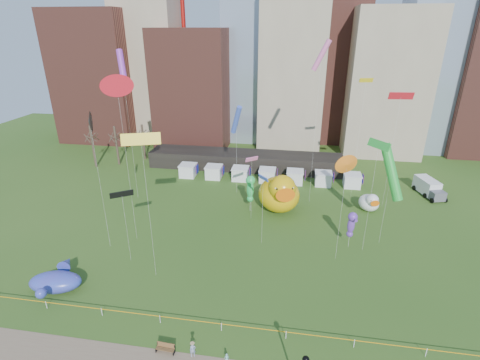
% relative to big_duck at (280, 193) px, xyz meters
% --- Properties ---
extents(ground, '(160.00, 160.00, 0.00)m').
position_rel_big_duck_xyz_m(ground, '(-3.84, -24.74, -3.03)').
color(ground, '#2D5219').
rests_on(ground, ground).
extents(skyline, '(101.00, 23.00, 68.00)m').
position_rel_big_duck_xyz_m(skyline, '(-1.59, 36.32, 18.41)').
color(skyline, brown).
rests_on(skyline, ground).
extents(pavilion, '(38.00, 6.00, 3.20)m').
position_rel_big_duck_xyz_m(pavilion, '(-7.84, 17.26, -1.43)').
color(pavilion, black).
rests_on(pavilion, ground).
extents(vendor_tents, '(33.24, 2.80, 2.40)m').
position_rel_big_duck_xyz_m(vendor_tents, '(-2.82, 11.26, -1.93)').
color(vendor_tents, white).
rests_on(vendor_tents, ground).
extents(bare_trees, '(8.44, 6.44, 8.50)m').
position_rel_big_duck_xyz_m(bare_trees, '(-34.00, 15.80, 0.98)').
color(bare_trees, '#382B21').
rests_on(bare_trees, ground).
extents(caution_tape, '(50.00, 0.06, 0.90)m').
position_rel_big_duck_xyz_m(caution_tape, '(-3.84, -24.74, -2.35)').
color(caution_tape, white).
rests_on(caution_tape, ground).
extents(big_duck, '(7.89, 9.28, 6.60)m').
position_rel_big_duck_xyz_m(big_duck, '(0.00, 0.00, 0.00)').
color(big_duck, '#DCAB0B').
rests_on(big_duck, ground).
extents(small_duck, '(3.66, 4.39, 3.15)m').
position_rel_big_duck_xyz_m(small_duck, '(13.67, 2.29, -1.59)').
color(small_duck, white).
rests_on(small_duck, ground).
extents(seahorse_green, '(1.69, 1.98, 5.91)m').
position_rel_big_duck_xyz_m(seahorse_green, '(-4.38, -0.84, 1.11)').
color(seahorse_green, silver).
rests_on(seahorse_green, ground).
extents(seahorse_purple, '(1.52, 1.71, 5.04)m').
position_rel_big_duck_xyz_m(seahorse_purple, '(9.48, -8.50, 0.54)').
color(seahorse_purple, silver).
rests_on(seahorse_purple, ground).
extents(whale_inflatable, '(5.94, 7.13, 2.44)m').
position_rel_big_duck_xyz_m(whale_inflatable, '(-22.57, -21.86, -1.92)').
color(whale_inflatable, '#463A9E').
rests_on(whale_inflatable, ground).
extents(park_bench, '(1.70, 0.63, 0.85)m').
position_rel_big_duck_xyz_m(park_bench, '(-8.15, -27.86, -2.56)').
color(park_bench, brown).
rests_on(park_bench, footpath).
extents(box_truck, '(3.91, 6.58, 2.63)m').
position_rel_big_duck_xyz_m(box_truck, '(24.43, 9.82, -1.68)').
color(box_truck, white).
rests_on(box_truck, ground).
extents(woman, '(0.61, 0.52, 1.43)m').
position_rel_big_duck_xyz_m(woman, '(-5.66, -27.94, -2.30)').
color(woman, silver).
rests_on(woman, footpath).
extents(toddler, '(0.30, 0.24, 0.77)m').
position_rel_big_duck_xyz_m(toddler, '(-2.70, -27.94, -2.62)').
color(toddler, white).
rests_on(toddler, footpath).
extents(kite_0, '(3.44, 0.76, 17.78)m').
position_rel_big_duck_xyz_m(kite_0, '(16.14, 4.43, 14.15)').
color(kite_0, silver).
rests_on(kite_0, ground).
extents(kite_1, '(2.62, 1.08, 24.75)m').
position_rel_big_duck_xyz_m(kite_1, '(4.68, 3.91, 19.52)').
color(kite_1, silver).
rests_on(kite_1, ground).
extents(kite_2, '(2.37, 1.74, 9.34)m').
position_rel_big_duck_xyz_m(kite_2, '(-16.98, -15.73, 5.87)').
color(kite_2, silver).
rests_on(kite_2, ground).
extents(kite_3, '(2.14, 2.68, 14.49)m').
position_rel_big_duck_xyz_m(kite_3, '(11.18, -8.91, 10.92)').
color(kite_3, silver).
rests_on(kite_3, ground).
extents(kite_4, '(2.06, 0.82, 19.29)m').
position_rel_big_duck_xyz_m(kite_4, '(11.58, 6.95, 15.65)').
color(kite_4, silver).
rests_on(kite_4, ground).
extents(kite_5, '(2.41, 2.70, 15.05)m').
position_rel_big_duck_xyz_m(kite_5, '(-7.55, 5.58, 9.62)').
color(kite_5, silver).
rests_on(kite_5, ground).
extents(kite_6, '(1.85, 1.37, 13.37)m').
position_rel_big_duck_xyz_m(kite_6, '(7.64, -11.33, 9.29)').
color(kite_6, silver).
rests_on(kite_6, ground).
extents(kite_7, '(2.41, 3.11, 23.32)m').
position_rel_big_duck_xyz_m(kite_7, '(-23.44, 1.00, 17.63)').
color(kite_7, silver).
rests_on(kite_7, ground).
extents(kite_8, '(2.22, 1.70, 21.35)m').
position_rel_big_duck_xyz_m(kite_8, '(-18.40, -10.85, 17.04)').
color(kite_8, silver).
rests_on(kite_8, ground).
extents(kite_9, '(1.69, 1.49, 9.66)m').
position_rel_big_duck_xyz_m(kite_9, '(-3.93, -3.05, 6.25)').
color(kite_9, silver).
rests_on(kite_9, ground).
extents(kite_10, '(1.27, 2.16, 17.56)m').
position_rel_big_duck_xyz_m(kite_10, '(-20.94, -13.29, 13.37)').
color(kite_10, silver).
rests_on(kite_10, ground).
extents(kite_11, '(3.64, 3.79, 13.42)m').
position_rel_big_duck_xyz_m(kite_11, '(13.66, -6.61, 6.92)').
color(kite_11, silver).
rests_on(kite_11, ground).
extents(kite_12, '(3.74, 1.75, 16.76)m').
position_rel_big_duck_xyz_m(kite_12, '(-12.92, -17.94, 13.09)').
color(kite_12, silver).
rests_on(kite_12, ground).
extents(kite_13, '(1.37, 1.46, 9.53)m').
position_rel_big_duck_xyz_m(kite_13, '(-1.69, -9.31, 6.13)').
color(kite_13, silver).
rests_on(kite_13, ground).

